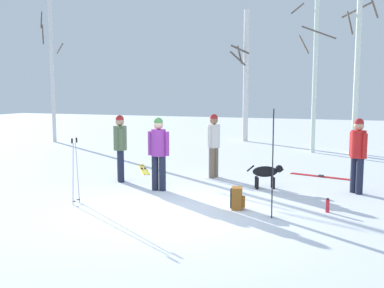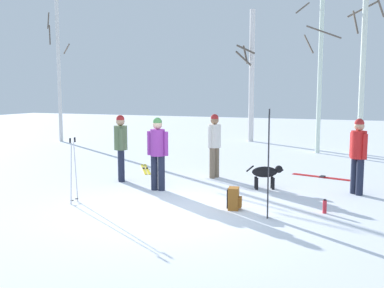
{
  "view_description": "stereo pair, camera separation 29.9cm",
  "coord_description": "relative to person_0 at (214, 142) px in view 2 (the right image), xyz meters",
  "views": [
    {
      "loc": [
        3.16,
        -7.71,
        2.32
      ],
      "look_at": [
        -0.63,
        2.57,
        1.0
      ],
      "focal_mm": 41.16,
      "sensor_mm": 36.0,
      "label": 1
    },
    {
      "loc": [
        3.44,
        -7.6,
        2.32
      ],
      "look_at": [
        -0.63,
        2.57,
        1.0
      ],
      "focal_mm": 41.16,
      "sensor_mm": 36.0,
      "label": 2
    }
  ],
  "objects": [
    {
      "name": "person_3",
      "position": [
        -2.09,
        -1.33,
        0.0
      ],
      "size": [
        0.34,
        0.44,
        1.72
      ],
      "color": "#1E2338",
      "rests_on": "ground_plane"
    },
    {
      "name": "birch_tree_0",
      "position": [
        -9.41,
        5.51,
        2.35
      ],
      "size": [
        1.13,
        1.13,
        6.49
      ],
      "color": "silver",
      "rests_on": "ground_plane"
    },
    {
      "name": "ski_pair_lying_1",
      "position": [
        2.76,
        1.09,
        -0.97
      ],
      "size": [
        1.78,
        0.63,
        0.05
      ],
      "color": "red",
      "rests_on": "ground_plane"
    },
    {
      "name": "birch_tree_3",
      "position": [
        3.54,
        6.21,
        3.01
      ],
      "size": [
        1.3,
        1.32,
        7.73
      ],
      "color": "silver",
      "rests_on": "ground_plane"
    },
    {
      "name": "ski_pair_lying_0",
      "position": [
        -2.32,
        0.43,
        -0.97
      ],
      "size": [
        1.08,
        1.57,
        0.05
      ],
      "color": "yellow",
      "rests_on": "ground_plane"
    },
    {
      "name": "birch_tree_2",
      "position": [
        2.04,
        5.95,
        2.28
      ],
      "size": [
        1.61,
        1.61,
        6.3
      ],
      "color": "silver",
      "rests_on": "ground_plane"
    },
    {
      "name": "person_1",
      "position": [
        3.61,
        -0.64,
        0.0
      ],
      "size": [
        0.38,
        0.41,
        1.72
      ],
      "color": "#1E2338",
      "rests_on": "ground_plane"
    },
    {
      "name": "backpack_1",
      "position": [
        1.41,
        -2.91,
        -0.77
      ],
      "size": [
        0.32,
        0.29,
        0.44
      ],
      "color": "#99591E",
      "rests_on": "ground_plane"
    },
    {
      "name": "water_bottle_0",
      "position": [
        3.09,
        -2.52,
        -0.85
      ],
      "size": [
        0.08,
        0.08,
        0.27
      ],
      "color": "red",
      "rests_on": "ground_plane"
    },
    {
      "name": "person_0",
      "position": [
        0.0,
        0.0,
        0.0
      ],
      "size": [
        0.34,
        0.5,
        1.72
      ],
      "color": "#72604C",
      "rests_on": "ground_plane"
    },
    {
      "name": "dog",
      "position": [
        1.6,
        -0.84,
        -0.59
      ],
      "size": [
        0.85,
        0.44,
        0.57
      ],
      "color": "black",
      "rests_on": "ground_plane"
    },
    {
      "name": "person_2",
      "position": [
        -0.74,
        -1.93,
        0.0
      ],
      "size": [
        0.52,
        0.34,
        1.72
      ],
      "color": "#1E2338",
      "rests_on": "ground_plane"
    },
    {
      "name": "ski_poles_0",
      "position": [
        -1.83,
        -3.65,
        -0.25
      ],
      "size": [
        0.07,
        0.25,
        1.37
      ],
      "color": "#B2B2BC",
      "rests_on": "ground_plane"
    },
    {
      "name": "ground_plane",
      "position": [
        0.34,
        -3.46,
        -0.98
      ],
      "size": [
        60.0,
        60.0,
        0.0
      ],
      "primitive_type": "plane",
      "color": "white"
    },
    {
      "name": "birch_tree_1",
      "position": [
        -1.26,
        8.82,
        2.07
      ],
      "size": [
        1.05,
        0.92,
        5.99
      ],
      "color": "silver",
      "rests_on": "ground_plane"
    },
    {
      "name": "ski_pair_planted_0",
      "position": [
        2.15,
        -3.26,
        0.02
      ],
      "size": [
        0.04,
        0.19,
        2.01
      ],
      "color": "black",
      "rests_on": "ground_plane"
    }
  ]
}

